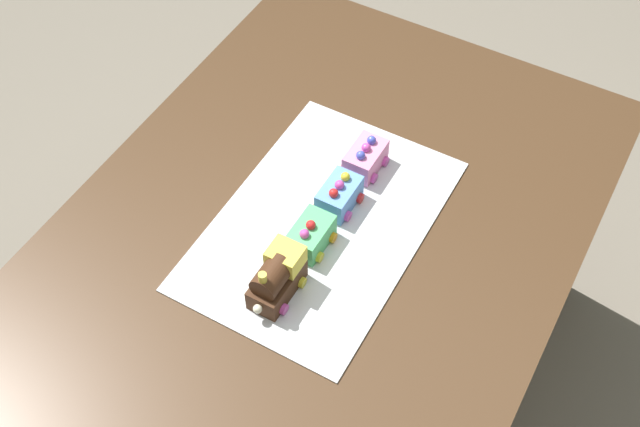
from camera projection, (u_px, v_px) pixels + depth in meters
ground_plane at (318, 390)px, 2.23m from camera, size 8.00×8.00×0.00m
dining_table at (317, 260)px, 1.74m from camera, size 1.40×1.00×0.74m
cake_board at (320, 223)px, 1.66m from camera, size 0.60×0.40×0.00m
cake_locomotive at (277, 277)px, 1.52m from camera, size 0.14×0.08×0.12m
cake_car_hopper_mint_green at (311, 235)px, 1.60m from camera, size 0.10×0.08×0.07m
cake_car_gondola_sky_blue at (339, 195)px, 1.67m from camera, size 0.10×0.08×0.07m
cake_car_tanker_bubblegum at (365, 158)px, 1.73m from camera, size 0.10×0.08×0.07m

